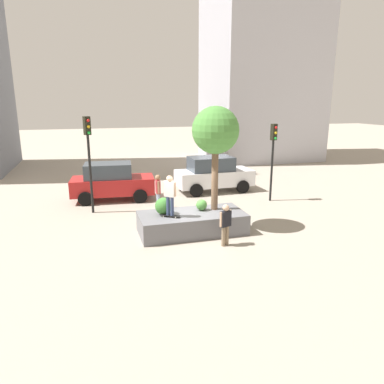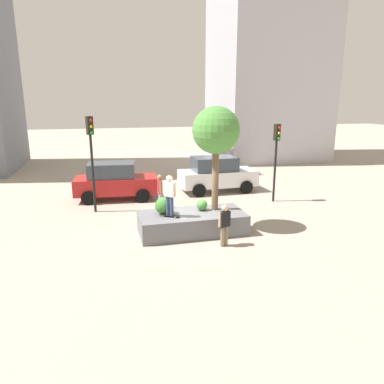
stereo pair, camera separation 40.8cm
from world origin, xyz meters
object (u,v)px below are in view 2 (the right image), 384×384
(plaza_tree, at_px, (216,132))
(skateboard, at_px, (170,215))
(traffic_light_corner, at_px, (276,149))
(police_car, at_px, (217,174))
(passerby_with_bag, at_px, (160,189))
(pedestrian_crossing, at_px, (224,222))
(traffic_light_median, at_px, (91,148))
(skateboarder, at_px, (170,192))
(planter_ledge, at_px, (192,223))
(sedan_parked, at_px, (115,181))

(plaza_tree, distance_m, skateboard, 3.85)
(traffic_light_corner, bearing_deg, police_car, 128.96)
(passerby_with_bag, distance_m, pedestrian_crossing, 5.54)
(skateboard, relative_size, traffic_light_median, 0.17)
(traffic_light_median, bearing_deg, skateboarder, -55.07)
(traffic_light_corner, bearing_deg, skateboarder, -150.04)
(plaza_tree, bearing_deg, traffic_light_median, 143.46)
(planter_ledge, bearing_deg, traffic_light_corner, 32.41)
(police_car, xyz_separation_m, pedestrian_crossing, (-2.36, -8.04, -0.14))
(plaza_tree, relative_size, pedestrian_crossing, 2.66)
(planter_ledge, height_order, plaza_tree, plaza_tree)
(skateboarder, bearing_deg, police_car, 57.84)
(sedan_parked, bearing_deg, skateboarder, -73.70)
(planter_ledge, bearing_deg, skateboard, -166.17)
(planter_ledge, relative_size, traffic_light_median, 0.94)
(plaza_tree, relative_size, traffic_light_median, 0.93)
(skateboard, relative_size, pedestrian_crossing, 0.49)
(skateboard, height_order, traffic_light_corner, traffic_light_corner)
(police_car, xyz_separation_m, traffic_light_median, (-7.09, -2.40, 2.08))
(police_car, distance_m, traffic_light_corner, 4.10)
(pedestrian_crossing, bearing_deg, traffic_light_median, 129.96)
(pedestrian_crossing, bearing_deg, skateboard, 141.26)
(planter_ledge, bearing_deg, pedestrian_crossing, -63.99)
(sedan_parked, relative_size, pedestrian_crossing, 2.83)
(skateboarder, relative_size, passerby_with_bag, 0.92)
(police_car, height_order, pedestrian_crossing, police_car)
(skateboard, distance_m, pedestrian_crossing, 2.30)
(sedan_parked, distance_m, traffic_light_median, 3.19)
(planter_ledge, height_order, sedan_parked, sedan_parked)
(skateboarder, height_order, traffic_light_corner, traffic_light_corner)
(skateboarder, height_order, pedestrian_crossing, skateboarder)
(planter_ledge, xyz_separation_m, traffic_light_median, (-3.91, 3.97, 2.74))
(plaza_tree, height_order, police_car, plaza_tree)
(sedan_parked, height_order, traffic_light_corner, traffic_light_corner)
(traffic_light_corner, height_order, pedestrian_crossing, traffic_light_corner)
(skateboard, xyz_separation_m, police_car, (4.15, 6.60, 0.18))
(traffic_light_median, bearing_deg, passerby_with_bag, -5.65)
(sedan_parked, distance_m, police_car, 6.01)
(passerby_with_bag, bearing_deg, skateboard, -93.78)
(skateboard, relative_size, traffic_light_corner, 0.19)
(plaza_tree, relative_size, police_car, 0.94)
(skateboarder, relative_size, pedestrian_crossing, 1.00)
(plaza_tree, bearing_deg, sedan_parked, 123.81)
(passerby_with_bag, bearing_deg, skateboarder, -93.78)
(plaza_tree, height_order, pedestrian_crossing, plaza_tree)
(skateboarder, xyz_separation_m, passerby_with_bag, (0.26, 3.89, -0.83))
(police_car, height_order, passerby_with_bag, police_car)
(skateboarder, height_order, police_car, skateboarder)
(planter_ledge, height_order, pedestrian_crossing, pedestrian_crossing)
(skateboard, bearing_deg, skateboarder, 0.00)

